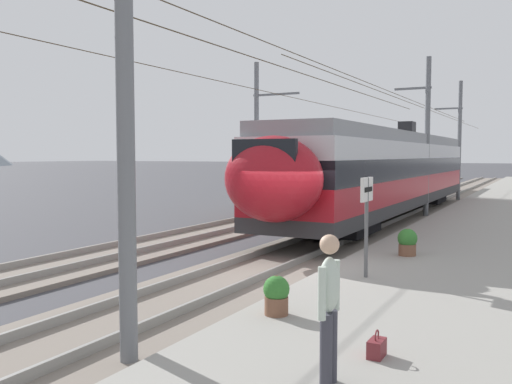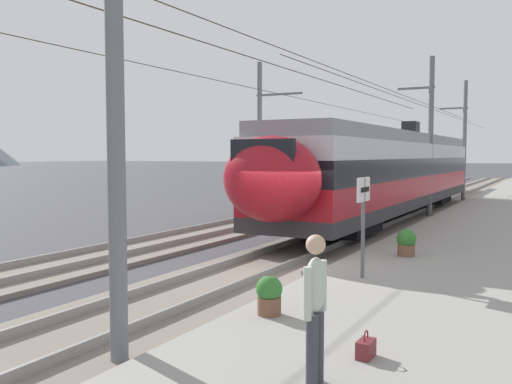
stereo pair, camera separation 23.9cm
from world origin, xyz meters
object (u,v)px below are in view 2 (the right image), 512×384
(catenary_mast_mid, at_px, (428,134))
(platform_sign, at_px, (363,204))
(train_far_track, at_px, (361,166))
(catenary_mast_west, at_px, (109,61))
(train_near_platform, at_px, (388,171))
(potted_plant_by_shelter, at_px, (269,294))
(catenary_mast_far_side, at_px, (263,134))
(catenary_mast_east, at_px, (463,139))
(handbag_beside_passenger, at_px, (366,348))
(potted_plant_platform_edge, at_px, (406,241))
(passenger_walking, at_px, (315,301))

(catenary_mast_mid, distance_m, platform_sign, 14.92)
(train_far_track, xyz_separation_m, catenary_mast_west, (-28.59, -5.84, 1.91))
(catenary_mast_west, distance_m, platform_sign, 6.24)
(train_near_platform, relative_size, potted_plant_by_shelter, 37.56)
(train_far_track, distance_m, catenary_mast_far_side, 9.97)
(catenary_mast_east, distance_m, catenary_mast_far_side, 13.90)
(catenary_mast_far_side, bearing_deg, train_far_track, -11.77)
(train_near_platform, bearing_deg, platform_sign, -166.90)
(catenary_mast_east, height_order, platform_sign, catenary_mast_east)
(train_near_platform, distance_m, catenary_mast_west, 18.43)
(catenary_mast_mid, relative_size, potted_plant_by_shelter, 71.94)
(handbag_beside_passenger, bearing_deg, train_far_track, 18.16)
(train_near_platform, height_order, potted_plant_platform_edge, train_near_platform)
(train_far_track, bearing_deg, potted_plant_platform_edge, -158.93)
(potted_plant_platform_edge, bearing_deg, catenary_mast_east, 4.95)
(train_near_platform, xyz_separation_m, train_far_track, (10.30, 4.57, 0.00))
(potted_plant_by_shelter, bearing_deg, handbag_beside_passenger, -119.08)
(catenary_mast_east, bearing_deg, catenary_mast_west, -179.99)
(catenary_mast_mid, distance_m, potted_plant_by_shelter, 18.35)
(passenger_walking, bearing_deg, catenary_mast_mid, 8.23)
(handbag_beside_passenger, distance_m, potted_plant_by_shelter, 2.23)
(catenary_mast_mid, relative_size, potted_plant_platform_edge, 66.13)
(potted_plant_platform_edge, bearing_deg, potted_plant_by_shelter, 173.93)
(catenary_mast_far_side, xyz_separation_m, handbag_beside_passenger, (-17.83, -11.01, -3.52))
(catenary_mast_mid, distance_m, catenary_mast_far_side, 7.94)
(handbag_beside_passenger, xyz_separation_m, potted_plant_platform_edge, (7.36, 1.27, 0.25))
(potted_plant_by_shelter, bearing_deg, train_near_platform, 8.82)
(train_far_track, xyz_separation_m, catenary_mast_mid, (-8.33, -5.83, 1.63))
(catenary_mast_far_side, xyz_separation_m, passenger_walking, (-18.90, -10.76, -2.69))
(platform_sign, relative_size, potted_plant_by_shelter, 3.31)
(passenger_walking, bearing_deg, potted_plant_by_shelter, 38.14)
(catenary_mast_east, relative_size, potted_plant_platform_edge, 66.13)
(handbag_beside_passenger, xyz_separation_m, potted_plant_by_shelter, (1.08, 1.94, 0.22))
(platform_sign, distance_m, potted_plant_platform_edge, 3.17)
(catenary_mast_west, relative_size, catenary_mast_mid, 1.00)
(catenary_mast_west, bearing_deg, catenary_mast_mid, 0.02)
(potted_plant_by_shelter, bearing_deg, catenary_mast_east, 2.50)
(potted_plant_by_shelter, bearing_deg, catenary_mast_far_side, 28.43)
(train_far_track, relative_size, catenary_mast_west, 0.59)
(catenary_mast_east, relative_size, platform_sign, 21.72)
(potted_plant_by_shelter, bearing_deg, passenger_walking, -141.86)
(catenary_mast_mid, height_order, potted_plant_by_shelter, catenary_mast_mid)
(train_far_track, distance_m, potted_plant_by_shelter, 27.34)
(train_far_track, height_order, potted_plant_platform_edge, train_far_track)
(train_near_platform, height_order, passenger_walking, train_near_platform)
(passenger_walking, height_order, potted_plant_by_shelter, passenger_walking)
(catenary_mast_far_side, height_order, handbag_beside_passenger, catenary_mast_far_side)
(catenary_mast_mid, xyz_separation_m, passenger_walking, (-20.18, -2.92, -2.58))
(catenary_mast_west, bearing_deg, passenger_walking, -88.57)
(potted_plant_platform_edge, bearing_deg, catenary_mast_mid, 9.19)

